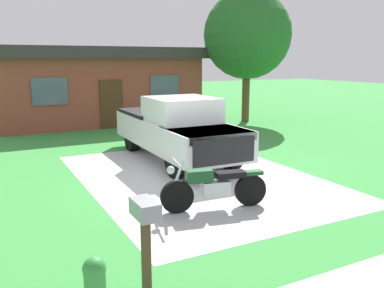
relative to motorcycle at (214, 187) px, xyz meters
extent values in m
plane|color=green|center=(0.77, 2.19, -0.47)|extent=(80.00, 80.00, 0.00)
cube|color=#BBBBBB|center=(0.77, 2.19, -0.47)|extent=(5.48, 7.64, 0.01)
cylinder|color=black|center=(-0.74, 0.16, -0.14)|extent=(0.67, 0.25, 0.66)
cylinder|color=black|center=(0.77, -0.16, -0.14)|extent=(0.67, 0.25, 0.66)
cube|color=silver|center=(0.04, -0.01, -0.05)|extent=(0.60, 0.37, 0.32)
cube|color=#194723|center=(-0.30, 0.06, 0.25)|extent=(0.56, 0.36, 0.24)
cube|color=black|center=(0.33, -0.07, 0.23)|extent=(0.65, 0.40, 0.12)
cube|color=#194723|center=(0.77, -0.16, 0.23)|extent=(0.51, 0.30, 0.08)
cylinder|color=silver|center=(-0.74, 0.16, 0.23)|extent=(0.34, 0.13, 0.77)
cylinder|color=silver|center=(-0.74, 0.16, 0.55)|extent=(0.18, 0.69, 0.04)
sphere|color=silver|center=(-0.86, 0.18, 0.41)|extent=(0.16, 0.16, 0.16)
cylinder|color=black|center=(1.95, 2.38, -0.05)|extent=(0.31, 0.85, 0.84)
cylinder|color=black|center=(0.31, 2.41, -0.05)|extent=(0.31, 0.85, 0.84)
cylinder|color=black|center=(2.01, 5.88, -0.05)|extent=(0.31, 0.85, 0.84)
cylinder|color=black|center=(0.37, 5.91, -0.05)|extent=(0.31, 0.85, 0.84)
cube|color=silver|center=(1.16, 4.20, 0.33)|extent=(2.10, 5.63, 0.80)
cube|color=silver|center=(1.12, 2.35, 0.63)|extent=(1.93, 1.93, 0.20)
cube|color=silver|center=(1.15, 3.80, 1.08)|extent=(1.83, 1.93, 0.70)
cube|color=#3F4C56|center=(1.14, 3.00, 0.98)|extent=(1.70, 0.19, 0.60)
cube|color=black|center=(1.19, 5.75, 0.58)|extent=(1.94, 2.43, 0.50)
cube|color=black|center=(1.11, 1.42, 0.33)|extent=(1.70, 0.13, 0.64)
sphere|color=#2D8C38|center=(-3.07, -2.64, 0.27)|extent=(0.26, 0.26, 0.26)
cylinder|color=silver|center=(-3.07, -2.50, -0.02)|extent=(0.10, 0.12, 0.10)
cube|color=#4C3823|center=(-2.31, -2.22, 0.08)|extent=(0.10, 0.10, 1.10)
cube|color=gray|center=(-2.31, -2.22, 0.68)|extent=(0.26, 0.48, 0.22)
cylinder|color=brown|center=(7.41, 9.57, 0.85)|extent=(0.36, 0.36, 2.65)
sphere|color=#276428|center=(7.41, 9.57, 3.60)|extent=(4.09, 4.09, 4.09)
cube|color=brown|center=(1.09, 13.12, 1.03)|extent=(9.00, 5.00, 3.00)
cube|color=#383333|center=(1.09, 13.12, 2.78)|extent=(9.60, 5.60, 0.50)
cube|color=#4C2D19|center=(1.09, 10.59, 0.58)|extent=(1.00, 0.08, 2.10)
cube|color=#4C5966|center=(-1.43, 10.59, 1.23)|extent=(1.40, 0.06, 1.10)
cube|color=#4C5966|center=(3.61, 10.59, 1.23)|extent=(1.40, 0.06, 1.10)
camera|label=1|loc=(-4.02, -6.76, 2.50)|focal=38.38mm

